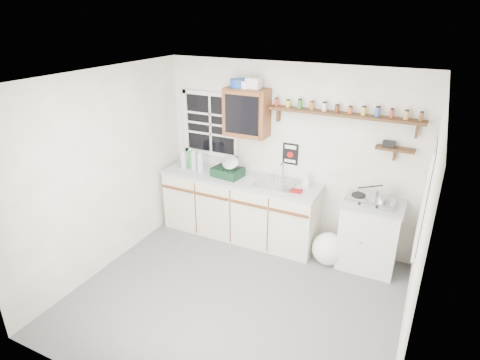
# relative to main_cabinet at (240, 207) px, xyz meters

# --- Properties ---
(room) EXTENTS (3.64, 3.24, 2.54)m
(room) POSITION_rel_main_cabinet_xyz_m (0.58, -1.30, 0.79)
(room) COLOR #5A5A5D
(room) RESTS_ON ground
(main_cabinet) EXTENTS (2.31, 0.63, 0.92)m
(main_cabinet) POSITION_rel_main_cabinet_xyz_m (0.00, 0.00, 0.00)
(main_cabinet) COLOR beige
(main_cabinet) RESTS_ON floor
(right_cabinet) EXTENTS (0.73, 0.57, 0.91)m
(right_cabinet) POSITION_rel_main_cabinet_xyz_m (1.83, 0.03, -0.01)
(right_cabinet) COLOR silver
(right_cabinet) RESTS_ON floor
(sink) EXTENTS (0.52, 0.44, 0.29)m
(sink) POSITION_rel_main_cabinet_xyz_m (0.54, 0.01, 0.47)
(sink) COLOR #ADADB1
(sink) RESTS_ON main_cabinet
(upper_cabinet) EXTENTS (0.60, 0.32, 0.65)m
(upper_cabinet) POSITION_rel_main_cabinet_xyz_m (0.03, 0.14, 1.36)
(upper_cabinet) COLOR #5C2B17
(upper_cabinet) RESTS_ON wall_back
(upper_cabinet_clutter) EXTENTS (0.42, 0.24, 0.14)m
(upper_cabinet_clutter) POSITION_rel_main_cabinet_xyz_m (0.00, 0.14, 1.75)
(upper_cabinet_clutter) COLOR #173897
(upper_cabinet_clutter) RESTS_ON upper_cabinet
(spice_shelf) EXTENTS (1.91, 0.18, 0.33)m
(spice_shelf) POSITION_rel_main_cabinet_xyz_m (1.31, 0.21, 1.47)
(spice_shelf) COLOR #32190D
(spice_shelf) RESTS_ON wall_back
(secondary_shelf) EXTENTS (0.45, 0.16, 0.24)m
(secondary_shelf) POSITION_rel_main_cabinet_xyz_m (1.94, 0.22, 1.12)
(secondary_shelf) COLOR #32190D
(secondary_shelf) RESTS_ON wall_back
(warning_sign) EXTENTS (0.22, 0.02, 0.30)m
(warning_sign) POSITION_rel_main_cabinet_xyz_m (0.63, 0.29, 0.82)
(warning_sign) COLOR black
(warning_sign) RESTS_ON wall_back
(window_back) EXTENTS (0.93, 0.03, 0.98)m
(window_back) POSITION_rel_main_cabinet_xyz_m (-0.62, 0.29, 1.09)
(window_back) COLOR black
(window_back) RESTS_ON wall_back
(window_right) EXTENTS (0.03, 0.78, 1.08)m
(window_right) POSITION_rel_main_cabinet_xyz_m (2.37, -0.75, 0.99)
(window_right) COLOR black
(window_right) RESTS_ON wall_back
(water_bottles) EXTENTS (0.38, 0.14, 0.31)m
(water_bottles) POSITION_rel_main_cabinet_xyz_m (-0.76, -0.02, 0.59)
(water_bottles) COLOR #ABBFC8
(water_bottles) RESTS_ON main_cabinet
(dish_rack) EXTENTS (0.45, 0.36, 0.31)m
(dish_rack) POSITION_rel_main_cabinet_xyz_m (-0.16, -0.02, 0.56)
(dish_rack) COLOR black
(dish_rack) RESTS_ON main_cabinet
(soap_bottle) EXTENTS (0.10, 0.11, 0.18)m
(soap_bottle) POSITION_rel_main_cabinet_xyz_m (0.93, 0.11, 0.55)
(soap_bottle) COLOR white
(soap_bottle) RESTS_ON main_cabinet
(rag) EXTENTS (0.15, 0.13, 0.02)m
(rag) POSITION_rel_main_cabinet_xyz_m (0.88, -0.10, 0.47)
(rag) COLOR maroon
(rag) RESTS_ON main_cabinet
(hotplate) EXTENTS (0.58, 0.31, 0.08)m
(hotplate) POSITION_rel_main_cabinet_xyz_m (1.79, 0.01, 0.49)
(hotplate) COLOR #ADADB1
(hotplate) RESTS_ON right_cabinet
(saucepan) EXTENTS (0.43, 0.27, 0.19)m
(saucepan) POSITION_rel_main_cabinet_xyz_m (1.93, 0.01, 0.58)
(saucepan) COLOR #ADADB1
(saucepan) RESTS_ON hotplate
(trash_bag) EXTENTS (0.42, 0.38, 0.49)m
(trash_bag) POSITION_rel_main_cabinet_xyz_m (1.37, -0.13, -0.25)
(trash_bag) COLOR white
(trash_bag) RESTS_ON floor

